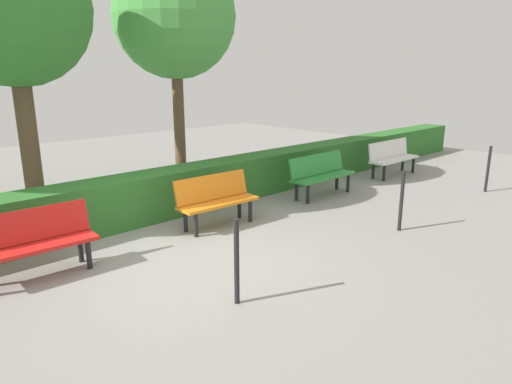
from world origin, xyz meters
TOP-DOWN VIEW (x-y plane):
  - ground_plane at (0.00, 0.00)m, footprint 24.03×24.03m
  - bench_white at (-6.80, -0.67)m, footprint 1.66×0.47m
  - bench_green at (-4.01, -0.67)m, footprint 1.62×0.48m
  - bench_orange at (-1.22, -0.65)m, footprint 1.44×0.52m
  - bench_red at (1.67, -0.70)m, footprint 1.50×0.53m
  - hedge_row at (-1.25, -1.74)m, footprint 20.03×0.67m
  - tree_near at (-2.10, -2.98)m, footprint 2.45×2.45m
  - tree_mid at (0.91, -2.94)m, footprint 2.42×2.42m
  - railing_post_near at (-6.86, 1.59)m, footprint 0.06×0.06m
  - railing_post_mid at (-3.26, 1.59)m, footprint 0.06×0.06m
  - railing_post_far at (0.27, 1.59)m, footprint 0.06×0.06m

SIDE VIEW (x-z plane):
  - ground_plane at x=0.00m, z-range 0.00..0.00m
  - hedge_row at x=-1.25m, z-range 0.00..0.83m
  - bench_orange at x=-1.22m, z-range 0.05..0.91m
  - bench_red at x=1.67m, z-range 0.05..0.91m
  - bench_green at x=-4.01m, z-range 0.05..0.91m
  - bench_white at x=-6.80m, z-range 0.05..0.91m
  - railing_post_near at x=-6.86m, z-range 0.00..1.00m
  - railing_post_mid at x=-3.26m, z-range 0.00..1.00m
  - railing_post_far at x=0.27m, z-range 0.00..1.00m
  - tree_mid at x=0.91m, z-range 1.10..5.80m
  - tree_near at x=-2.10m, z-range 1.16..5.97m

